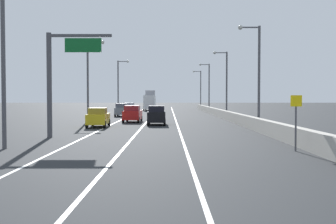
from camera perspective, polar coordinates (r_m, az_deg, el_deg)
ground_plane at (r=67.34m, az=-0.21°, el=-0.43°), size 320.00×320.00×0.00m
lane_stripe_left at (r=58.65m, az=-5.66°, el=-0.80°), size 0.16×130.00×0.00m
lane_stripe_center at (r=58.40m, az=-2.25°, el=-0.81°), size 0.16×130.00×0.00m
lane_stripe_right at (r=58.35m, az=1.19°, el=-0.81°), size 0.16×130.00×0.00m
jersey_barrier_right at (r=44.02m, az=10.34°, el=-1.05°), size 0.60×120.00×1.10m
overhead_sign_gantry at (r=30.65m, az=-14.53°, el=5.41°), size 4.68×0.36×7.50m
speed_advisory_sign at (r=23.04m, az=17.47°, el=-0.86°), size 0.60×0.11×3.00m
lamp_post_right_second at (r=39.95m, az=12.32°, el=5.85°), size 2.14×0.44×9.68m
lamp_post_right_third at (r=61.56m, az=8.09°, el=4.52°), size 2.14×0.44×9.68m
lamp_post_right_fourth at (r=83.30m, az=5.74°, el=3.87°), size 2.14×0.44×9.68m
lamp_post_right_fifth at (r=105.16m, az=4.62°, el=3.49°), size 2.14×0.44×9.68m
lamp_post_left_near at (r=24.85m, az=-21.01°, el=8.13°), size 2.14×0.44×9.68m
lamp_post_left_mid at (r=50.32m, az=-10.50°, el=5.07°), size 2.14×0.44×9.68m
lamp_post_left_far at (r=76.27m, az=-6.48°, el=4.04°), size 2.14×0.44×9.68m
car_black_0 at (r=43.31m, az=-1.37°, el=-0.46°), size 1.95×4.58×2.02m
car_gray_1 at (r=63.12m, az=-6.17°, el=0.29°), size 1.95×4.43×1.97m
car_red_2 at (r=48.25m, az=-4.70°, el=-0.25°), size 2.05×4.57×1.94m
car_white_3 at (r=73.45m, az=-5.15°, el=0.53°), size 2.06×4.18×1.97m
car_yellow_4 at (r=40.67m, az=-9.39°, el=-0.73°), size 2.04×4.73×1.89m
box_truck at (r=91.49m, az=-2.29°, el=1.50°), size 2.48×9.17×4.46m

